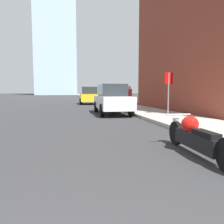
% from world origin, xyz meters
% --- Properties ---
extents(sidewalk, '(2.74, 240.00, 0.15)m').
position_xyz_m(sidewalk, '(5.24, 40.00, 0.07)').
color(sidewalk, '#9E998E').
rests_on(sidewalk, ground_plane).
extents(distant_tower, '(17.62, 17.62, 78.52)m').
position_xyz_m(distant_tower, '(-4.93, 103.87, 39.26)').
color(distant_tower, '#9EB7CC').
rests_on(distant_tower, ground_plane).
extents(motorcycle, '(0.62, 2.54, 0.80)m').
position_xyz_m(motorcycle, '(2.96, 3.96, 0.39)').
color(motorcycle, black).
rests_on(motorcycle, ground_plane).
extents(parked_car_white, '(1.84, 4.61, 1.76)m').
position_xyz_m(parked_car_white, '(2.91, 12.66, 0.88)').
color(parked_car_white, silver).
rests_on(parked_car_white, ground_plane).
extents(parked_car_yellow, '(2.05, 3.88, 1.86)m').
position_xyz_m(parked_car_yellow, '(2.55, 23.62, 0.90)').
color(parked_car_yellow, gold).
rests_on(parked_car_yellow, ground_plane).
extents(stop_sign, '(0.57, 0.26, 2.18)m').
position_xyz_m(stop_sign, '(5.53, 10.61, 1.63)').
color(stop_sign, slate).
rests_on(stop_sign, sidewalk).
extents(pedestrian, '(0.36, 0.23, 1.64)m').
position_xyz_m(pedestrian, '(5.00, 16.28, 0.98)').
color(pedestrian, '#1E2347').
rests_on(pedestrian, sidewalk).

